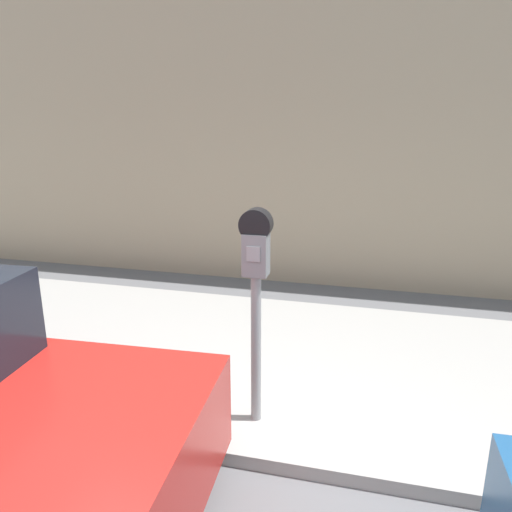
# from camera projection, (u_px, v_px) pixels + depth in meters

# --- Properties ---
(sidewalk) EXTENTS (24.00, 2.80, 0.11)m
(sidewalk) POSITION_uv_depth(u_px,v_px,m) (266.00, 360.00, 4.64)
(sidewalk) COLOR #9E9B96
(sidewalk) RESTS_ON ground_plane
(building_facade) EXTENTS (24.00, 0.30, 4.82)m
(building_facade) POSITION_uv_depth(u_px,v_px,m) (311.00, 100.00, 6.30)
(building_facade) COLOR tan
(building_facade) RESTS_ON ground_plane
(parking_meter) EXTENTS (0.21, 0.15, 1.57)m
(parking_meter) POSITION_uv_depth(u_px,v_px,m) (256.00, 279.00, 3.38)
(parking_meter) COLOR gray
(parking_meter) RESTS_ON sidewalk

